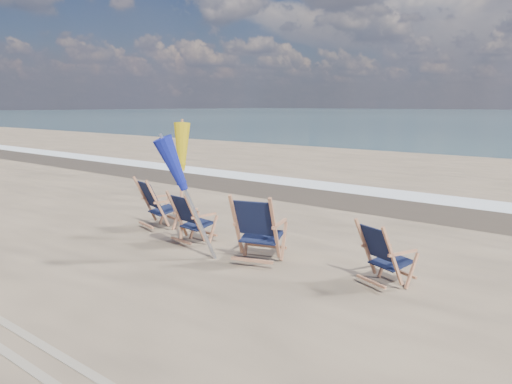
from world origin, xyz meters
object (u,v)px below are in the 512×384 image
beach_chair_0 (158,206)px  umbrella_yellow (181,153)px  beach_chair_3 (392,259)px  beach_chair_1 (195,221)px  umbrella_blue (191,164)px  beach_chair_2 (275,232)px

beach_chair_0 → umbrella_yellow: size_ratio=0.49×
beach_chair_0 → umbrella_yellow: 1.29m
beach_chair_3 → umbrella_yellow: umbrella_yellow is taller
beach_chair_1 → beach_chair_3: beach_chair_1 is taller
beach_chair_1 → umbrella_blue: bearing=139.6°
beach_chair_2 → beach_chair_0: bearing=-23.2°
beach_chair_1 → umbrella_yellow: bearing=-15.1°
beach_chair_2 → beach_chair_3: (1.80, 0.14, -0.10)m
umbrella_yellow → beach_chair_2: bearing=-5.1°
beach_chair_1 → umbrella_blue: size_ratio=0.46×
beach_chair_0 → beach_chair_2: size_ratio=0.93×
beach_chair_2 → beach_chair_3: beach_chair_2 is taller
beach_chair_2 → umbrella_blue: size_ratio=0.54×
umbrella_yellow → umbrella_blue: (1.06, -0.75, -0.04)m
beach_chair_0 → beach_chair_3: (4.78, -0.11, -0.06)m
beach_chair_3 → umbrella_yellow: 4.20m
beach_chair_0 → umbrella_blue: bearing=170.5°
beach_chair_2 → umbrella_blue: bearing=6.3°
beach_chair_1 → beach_chair_2: bearing=-171.9°
beach_chair_3 → umbrella_yellow: (-4.04, 0.06, 1.12)m
umbrella_yellow → beach_chair_3: bearing=-0.9°
beach_chair_2 → umbrella_blue: (-1.19, -0.55, 0.98)m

